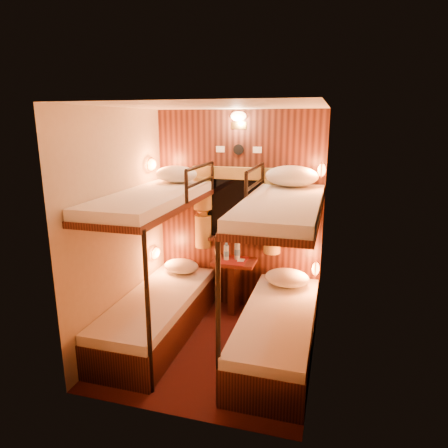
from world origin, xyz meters
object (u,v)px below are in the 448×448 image
(bunk_left, at_px, (157,287))
(bunk_right, at_px, (279,301))
(bottle_left, at_px, (226,253))
(bottle_right, at_px, (237,251))
(table, at_px, (234,279))

(bunk_left, distance_m, bunk_right, 1.30)
(bottle_left, bearing_deg, bottle_right, 23.67)
(bunk_left, height_order, bunk_right, same)
(bottle_right, bearing_deg, bunk_left, -129.09)
(bottle_right, bearing_deg, bunk_right, -52.98)
(bunk_left, distance_m, bottle_right, 1.08)
(table, xyz_separation_m, bottle_right, (0.02, 0.05, 0.34))
(table, relative_size, bottle_left, 3.06)
(table, bearing_deg, bottle_right, 62.42)
(bottle_left, xyz_separation_m, bottle_right, (0.12, 0.05, 0.01))
(bunk_left, height_order, bottle_left, bunk_left)
(bunk_left, relative_size, table, 2.90)
(bunk_left, xyz_separation_m, bottle_right, (0.67, 0.83, 0.20))
(bunk_left, xyz_separation_m, bottle_left, (0.55, 0.77, 0.18))
(bunk_left, height_order, table, bunk_left)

